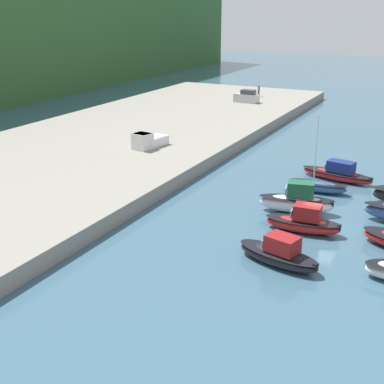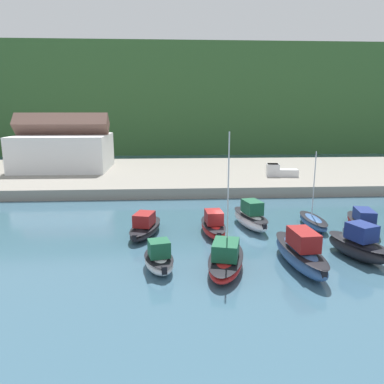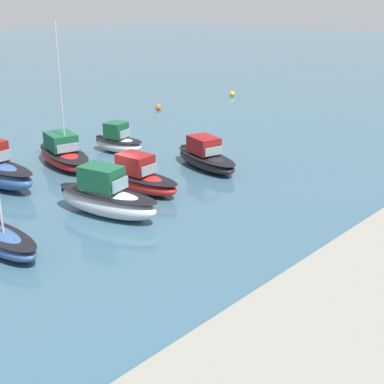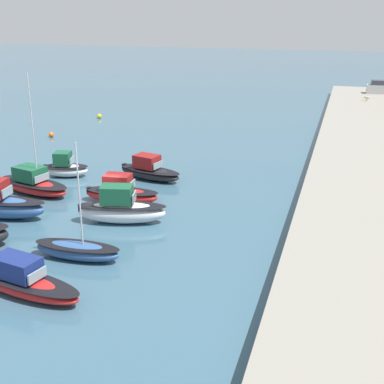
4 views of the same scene
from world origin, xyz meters
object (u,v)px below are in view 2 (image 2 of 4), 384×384
Objects in this scene: moored_boat_3 at (313,221)px; moored_boat_4 at (363,222)px; moored_boat_1 at (213,225)px; moored_boat_5 at (159,259)px; pickup_truck_0 at (279,171)px; moored_boat_2 at (251,217)px; moored_boat_8 at (358,245)px; moored_boat_6 at (226,259)px; moored_boat_0 at (145,227)px; moored_boat_7 at (300,253)px.

moored_boat_3 is 4.71m from moored_boat_4.
moored_boat_1 is 1.37× the size of moored_boat_5.
moored_boat_4 is 1.76× the size of moored_boat_5.
pickup_truck_0 is (12.72, 22.27, 1.40)m from moored_boat_1.
moored_boat_2 is 1.11× the size of moored_boat_8.
moored_boat_2 is 0.68× the size of moored_boat_6.
moored_boat_3 reaches higher than moored_boat_4.
moored_boat_8 is at bearing -63.07° from moored_boat_2.
moored_boat_6 reaches higher than moored_boat_3.
moored_boat_1 is 0.82× the size of moored_boat_3.
moored_boat_8 reaches higher than moored_boat_5.
moored_boat_6 is at bearing 168.47° from moored_boat_8.
moored_boat_1 reaches higher than moored_boat_0.
moored_boat_3 is at bearing 4.28° from moored_boat_1.
moored_boat_4 is 1.61× the size of pickup_truck_0.
moored_boat_1 is 9.65m from moored_boat_7.
moored_boat_1 is 12.54m from moored_boat_8.
moored_boat_0 is 6.39m from moored_boat_1.
moored_boat_7 is (1.71, -9.55, 0.05)m from moored_boat_2.
moored_boat_2 is at bearing 165.27° from pickup_truck_0.
moored_boat_0 is 10.45m from moored_boat_2.
moored_boat_1 is (6.39, -0.00, 0.04)m from moored_boat_0.
moored_boat_8 is (5.10, 1.36, -0.02)m from moored_boat_7.
moored_boat_0 is at bearing 88.22° from moored_boat_5.
moored_boat_5 is 0.74× the size of moored_boat_8.
pickup_truck_0 is at bearing 82.15° from moored_boat_3.
pickup_truck_0 is at bearing 66.19° from moored_boat_8.
moored_boat_1 is at bearing 14.72° from moored_boat_0.
moored_boat_0 is 1.08× the size of moored_boat_8.
moored_boat_7 is (5.63, -7.83, 0.26)m from moored_boat_1.
moored_boat_3 is (10.19, 1.46, -0.24)m from moored_boat_1.
moored_boat_4 is 8.10m from moored_boat_8.
moored_boat_6 is at bearing 165.70° from pickup_truck_0.
moored_boat_0 is 16.64m from moored_boat_3.
moored_boat_6 is (4.92, -0.27, -0.00)m from moored_boat_5.
moored_boat_5 is at bearing -168.76° from moored_boat_6.
moored_boat_0 is 1.07× the size of moored_boat_1.
moored_boat_7 is (-4.56, -9.29, 0.50)m from moored_boat_3.
moored_boat_2 is 9.70m from moored_boat_7.
moored_boat_2 is at bearing 176.73° from moored_boat_3.
moored_boat_4 is 17.09m from moored_boat_6.
moored_boat_3 reaches higher than moored_boat_2.
pickup_truck_0 reaches higher than moored_boat_4.
moored_boat_5 is 0.55× the size of moored_boat_7.
moored_boat_1 is at bearing -172.78° from moored_boat_3.
moored_boat_6 is 2.03× the size of pickup_truck_0.
moored_boat_0 is 0.88× the size of moored_boat_3.
moored_boat_5 is at bearing -64.52° from moored_boat_0.
pickup_truck_0 is (8.80, 20.56, 1.20)m from moored_boat_2.
moored_boat_3 is 0.75× the size of moored_boat_6.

